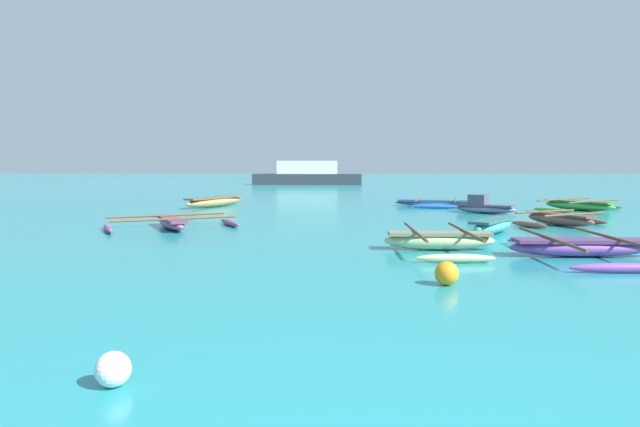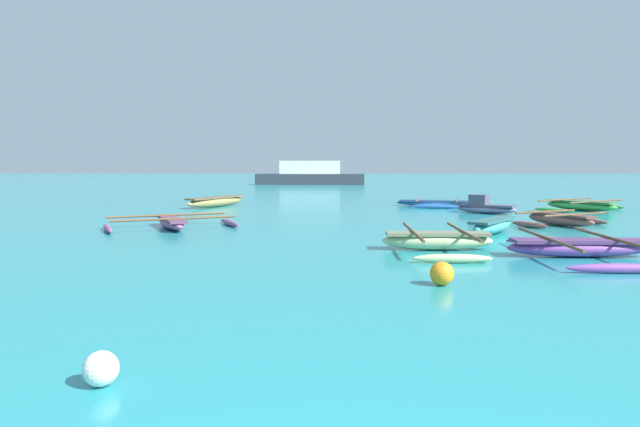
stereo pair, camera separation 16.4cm
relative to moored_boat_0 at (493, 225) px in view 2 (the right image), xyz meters
name	(u,v)px [view 2 (the right image)]	position (x,y,z in m)	size (l,w,h in m)	color
moored_boat_0	(493,225)	(0.00, 0.00, 0.00)	(2.04, 2.67, 0.45)	teal
moored_boat_1	(438,203)	(0.00, 11.15, -0.09)	(4.19, 3.75, 0.35)	#2F65B3
moored_boat_2	(485,207)	(1.41, 7.12, 0.03)	(2.61, 2.01, 0.80)	slate
moored_boat_3	(579,247)	(0.91, -4.28, -0.03)	(3.30, 4.24, 0.46)	#804298
moored_boat_4	(437,240)	(-2.18, -3.41, -0.02)	(2.76, 3.99, 0.50)	#B9C38D
moored_boat_5	(560,219)	(2.87, 2.40, -0.03)	(3.41, 2.83, 0.47)	#8E544C
moored_boat_6	(171,223)	(-10.25, 0.83, -0.06)	(4.63, 3.77, 0.41)	#8F5184
moored_boat_7	(581,205)	(6.12, 8.90, -0.02)	(4.51, 4.03, 0.49)	#4CB44E
moored_boat_8	(216,201)	(-10.97, 10.13, 0.02)	(2.39, 4.06, 0.50)	#99814F
mooring_buoy_0	(442,273)	(-2.72, -7.56, -0.04)	(0.42, 0.42, 0.42)	orange
mooring_buoy_1	(101,369)	(-6.72, -12.34, -0.08)	(0.35, 0.35, 0.35)	white
distant_ferry	(310,175)	(-8.44, 39.43, 0.72)	(10.79, 2.37, 2.37)	#2D333D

